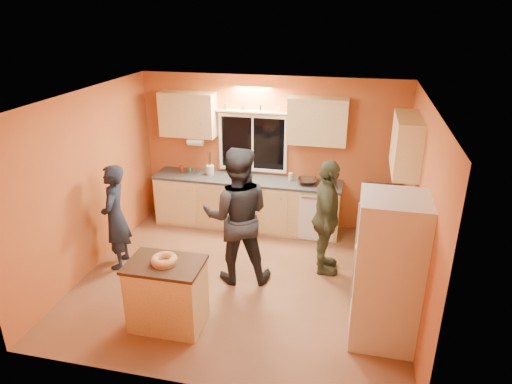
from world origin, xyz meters
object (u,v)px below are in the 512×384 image
(refrigerator, at_px, (387,272))
(person_right, at_px, (326,218))
(person_left, at_px, (115,217))
(person_center, at_px, (237,216))
(island, at_px, (167,294))

(refrigerator, relative_size, person_right, 1.05)
(person_left, xyz_separation_m, person_center, (1.83, 0.05, 0.19))
(person_center, distance_m, person_right, 1.28)
(person_left, bearing_deg, island, 35.33)
(island, distance_m, person_left, 1.75)
(person_right, bearing_deg, refrigerator, -156.04)
(person_center, bearing_deg, refrigerator, 144.13)
(island, height_order, person_left, person_left)
(person_center, bearing_deg, island, 52.82)
(island, bearing_deg, person_left, 137.45)
(person_left, xyz_separation_m, person_right, (3.01, 0.52, 0.06))
(refrigerator, bearing_deg, person_right, 120.38)
(person_left, height_order, person_center, person_center)
(island, relative_size, person_right, 0.53)
(refrigerator, relative_size, island, 2.00)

